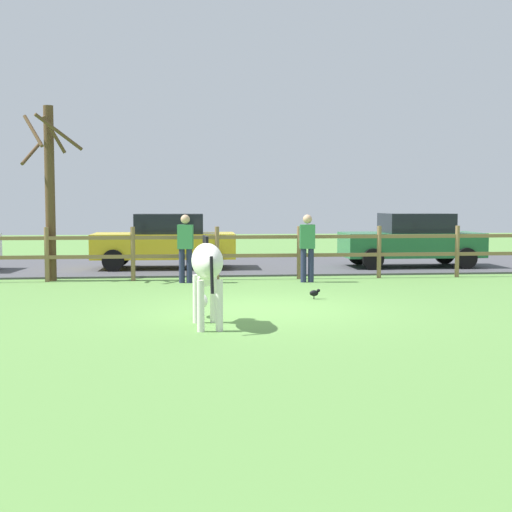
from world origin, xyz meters
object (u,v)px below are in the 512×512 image
object	(u,v)px
visitor_left_of_tree	(185,245)
visitor_right_of_tree	(307,245)
parked_car_green	(412,240)
parked_car_yellow	(165,240)
zebra	(207,267)
crow_on_grass	(315,293)
bare_tree	(49,187)

from	to	relation	value
visitor_left_of_tree	visitor_right_of_tree	distance (m)	2.94
parked_car_green	visitor_right_of_tree	bearing A→B (deg)	-138.60
parked_car_yellow	visitor_left_of_tree	bearing A→B (deg)	-80.94
zebra	crow_on_grass	size ratio (longest dim) A/B	9.01
zebra	parked_car_green	world-z (taller)	parked_car_green
bare_tree	crow_on_grass	size ratio (longest dim) A/B	19.90
parked_car_yellow	parked_car_green	distance (m)	7.16
parked_car_yellow	parked_car_green	size ratio (longest dim) A/B	1.01
visitor_left_of_tree	parked_car_green	bearing A→B (deg)	24.89
crow_on_grass	visitor_right_of_tree	xyz separation A→B (m)	(0.39, 2.99, 0.78)
parked_car_yellow	visitor_left_of_tree	xyz separation A→B (m)	(0.53, -3.35, 0.06)
visitor_left_of_tree	visitor_right_of_tree	size ratio (longest dim) A/B	1.00
zebra	visitor_left_of_tree	bearing A→B (deg)	92.54
parked_car_green	visitor_right_of_tree	size ratio (longest dim) A/B	2.45
bare_tree	visitor_left_of_tree	distance (m)	3.66
parked_car_green	parked_car_yellow	bearing A→B (deg)	177.82
zebra	crow_on_grass	distance (m)	3.76
zebra	parked_car_yellow	size ratio (longest dim) A/B	0.48
bare_tree	parked_car_yellow	size ratio (longest dim) A/B	1.06
visitor_left_of_tree	visitor_right_of_tree	xyz separation A→B (m)	(2.93, -0.18, 0.00)
zebra	crow_on_grass	world-z (taller)	zebra
parked_car_yellow	visitor_left_of_tree	size ratio (longest dim) A/B	2.46
bare_tree	visitor_left_of_tree	world-z (taller)	bare_tree
zebra	crow_on_grass	bearing A→B (deg)	51.82
bare_tree	zebra	bearing A→B (deg)	-62.58
zebra	parked_car_yellow	xyz separation A→B (m)	(-0.80, 9.41, -0.08)
crow_on_grass	parked_car_green	world-z (taller)	parked_car_green
visitor_right_of_tree	zebra	bearing A→B (deg)	-114.34
parked_car_yellow	visitor_right_of_tree	distance (m)	4.95
crow_on_grass	parked_car_yellow	xyz separation A→B (m)	(-3.08, 6.52, 0.72)
bare_tree	crow_on_grass	distance (m)	7.39
visitor_left_of_tree	parked_car_yellow	bearing A→B (deg)	99.06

